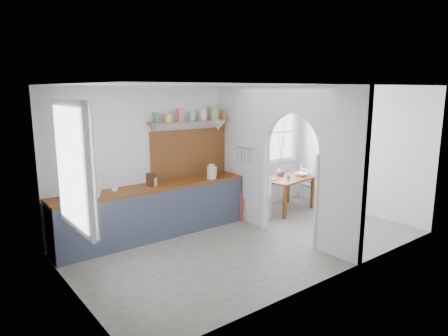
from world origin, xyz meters
TOP-DOWN VIEW (x-y plane):
  - floor at (0.00, 0.00)m, footprint 5.80×3.20m
  - ceiling at (0.00, 0.00)m, footprint 5.80×3.20m
  - walls at (0.00, 0.00)m, footprint 5.81×3.21m
  - partition at (0.70, 0.06)m, footprint 0.12×3.20m
  - kitchen_window at (-2.87, 0.00)m, footprint 0.10×1.16m
  - nook_window at (1.80, 1.56)m, footprint 1.76×0.10m
  - counter at (-1.13, 1.33)m, footprint 3.50×0.60m
  - sink at (-2.43, 1.30)m, footprint 0.40×0.40m
  - backsplash at (-0.20, 1.58)m, footprint 1.65×0.03m
  - shelf at (-0.20, 1.49)m, footprint 1.75×0.20m
  - pendant_lamp at (0.15, 1.15)m, footprint 0.26×0.26m
  - utensil_rail at (0.61, 0.90)m, footprint 0.02×0.50m
  - dining_table at (1.81, 0.94)m, footprint 1.25×0.92m
  - chair_left at (1.01, 0.96)m, footprint 0.40×0.40m
  - chair_right at (2.59, 0.89)m, footprint 0.48×0.48m
  - kettle at (0.02, 1.18)m, footprint 0.28×0.26m
  - mug_a at (-2.17, 1.17)m, footprint 0.16×0.16m
  - mug_b at (-1.82, 1.31)m, footprint 0.14×0.14m
  - knife_block at (-1.16, 1.33)m, footprint 0.13×0.16m
  - jar at (-1.11, 1.31)m, footprint 0.11×0.11m
  - towel_magenta at (0.58, 0.99)m, footprint 0.02×0.03m
  - towel_orange at (0.58, 0.92)m, footprint 0.02×0.03m
  - bowl at (2.15, 0.86)m, footprint 0.31×0.31m
  - table_cup at (1.68, 0.79)m, footprint 0.11×0.11m
  - plate at (1.41, 0.95)m, footprint 0.24×0.24m
  - vase at (1.82, 1.15)m, footprint 0.20×0.20m

SIDE VIEW (x-z plane):
  - floor at x=0.00m, z-range -0.01..0.01m
  - towel_orange at x=0.58m, z-range 0.03..0.47m
  - towel_magenta at x=0.58m, z-range -0.03..0.58m
  - dining_table at x=1.81m, z-range 0.00..0.72m
  - chair_left at x=1.01m, z-range 0.00..0.83m
  - chair_right at x=2.59m, z-range 0.00..0.90m
  - counter at x=-1.13m, z-range 0.01..0.91m
  - plate at x=1.41m, z-range 0.72..0.73m
  - bowl at x=2.15m, z-range 0.72..0.78m
  - table_cup at x=1.68m, z-range 0.72..0.80m
  - vase at x=1.82m, z-range 0.72..0.91m
  - sink at x=-2.43m, z-range 0.88..0.90m
  - mug_b at x=-1.82m, z-range 0.90..0.98m
  - mug_a at x=-2.17m, z-range 0.90..1.02m
  - jar at x=-1.11m, z-range 0.90..1.05m
  - knife_block at x=-1.16m, z-range 0.90..1.13m
  - kettle at x=0.02m, z-range 0.90..1.17m
  - walls at x=0.00m, z-range 0.00..2.60m
  - backsplash at x=-0.20m, z-range 0.90..1.80m
  - utensil_rail at x=0.61m, z-range 1.44..1.46m
  - partition at x=0.70m, z-range 0.15..2.75m
  - nook_window at x=1.80m, z-range 0.95..2.25m
  - kitchen_window at x=-2.87m, z-range 0.90..2.40m
  - pendant_lamp at x=0.15m, z-range 1.80..1.96m
  - shelf at x=-0.20m, z-range 1.90..2.11m
  - ceiling at x=0.00m, z-range 2.60..2.60m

